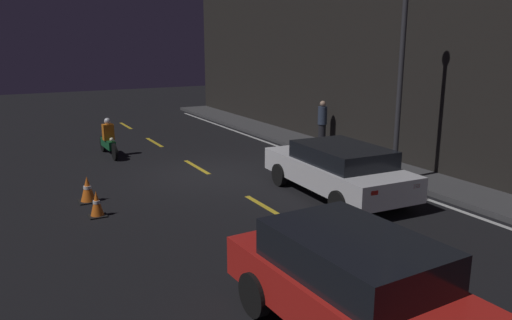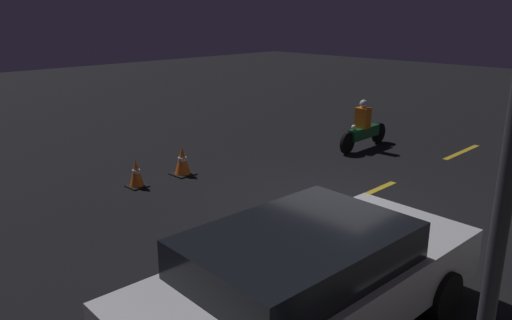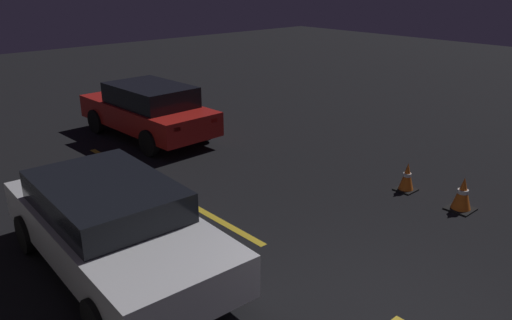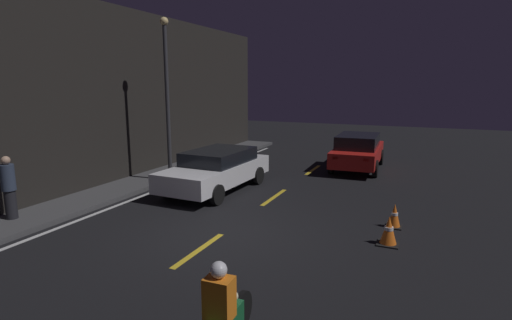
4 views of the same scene
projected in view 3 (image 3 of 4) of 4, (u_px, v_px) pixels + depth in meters
The scene contains 7 objects.
ground_plane at pixel (394, 318), 6.53m from camera, with size 56.00×56.00×0.00m, color black.
lane_dash_d at pixel (226, 225), 8.97m from camera, with size 2.00×0.14×0.01m.
lane_dash_e at pixel (110, 160), 12.11m from camera, with size 2.00×0.14×0.01m.
sedan_white at pixel (113, 224), 7.44m from camera, with size 4.61×2.14×1.36m.
taxi_red at pixel (148, 109), 13.53m from camera, with size 4.43×2.01×1.49m.
traffic_cone_near at pixel (463, 194), 9.44m from camera, with size 0.48×0.48×0.66m.
traffic_cone_mid at pixel (407, 177), 10.31m from camera, with size 0.39×0.39×0.61m.
Camera 3 is at (-2.81, 4.95, 4.23)m, focal length 35.00 mm.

